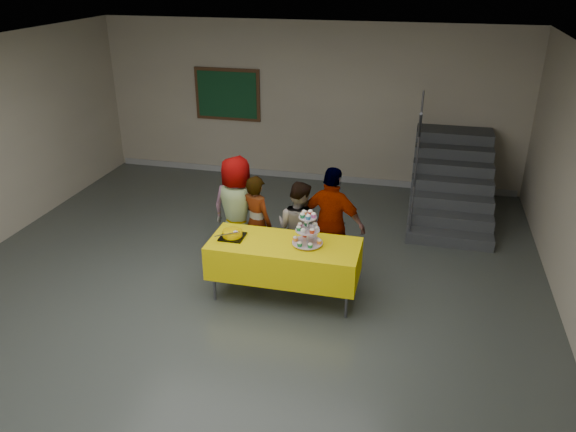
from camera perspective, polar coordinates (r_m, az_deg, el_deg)
name	(u,v)px	position (r m, az deg, el deg)	size (l,w,h in m)	color
room_shell	(211,152)	(5.97, -7.84, 6.45)	(10.00, 10.04, 3.02)	#4C514C
bake_table	(284,258)	(7.06, -0.39, -4.31)	(1.88, 0.78, 0.77)	#595960
cupcake_stand	(308,231)	(6.84, 2.00, -1.54)	(0.38, 0.38, 0.44)	silver
bear_cake	(232,233)	(7.11, -5.67, -1.74)	(0.32, 0.36, 0.12)	black
schoolchild_a	(237,210)	(7.86, -5.21, 0.57)	(0.76, 0.50, 1.56)	slate
schoolchild_b	(257,222)	(7.72, -3.22, -0.65)	(0.50, 0.33, 1.36)	slate
schoolchild_c	(298,228)	(7.59, 1.07, -1.21)	(0.65, 0.50, 1.33)	slate
schoolchild_d	(332,224)	(7.43, 4.50, -0.84)	(0.92, 0.38, 1.58)	slate
staircase	(450,183)	(10.02, 16.16, 3.28)	(1.30, 2.40, 2.04)	#424447
noticeboard	(227,95)	(11.12, -6.18, 12.17)	(1.30, 0.05, 1.00)	#472B16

